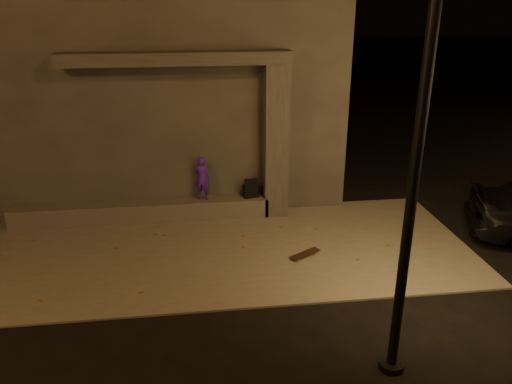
{
  "coord_description": "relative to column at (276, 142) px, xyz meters",
  "views": [
    {
      "loc": [
        -0.22,
        -7.39,
        5.0
      ],
      "look_at": [
        1.01,
        2.0,
        1.3
      ],
      "focal_mm": 35.0,
      "sensor_mm": 36.0,
      "label": 1
    }
  ],
  "objects": [
    {
      "name": "column",
      "position": [
        0.0,
        0.0,
        0.0
      ],
      "size": [
        0.55,
        0.55,
        3.6
      ],
      "primitive_type": "cube",
      "color": "#363431",
      "rests_on": "sidewalk"
    },
    {
      "name": "street_lamp_0",
      "position": [
        0.77,
        -5.65,
        2.42
      ],
      "size": [
        0.36,
        0.36,
        7.53
      ],
      "color": "black",
      "rests_on": "ground"
    },
    {
      "name": "ground",
      "position": [
        -1.7,
        -3.75,
        -1.84
      ],
      "size": [
        120.0,
        120.0,
        0.0
      ],
      "primitive_type": "plane",
      "color": "black",
      "rests_on": "ground"
    },
    {
      "name": "skateboard",
      "position": [
        0.25,
        -2.31,
        -1.74
      ],
      "size": [
        0.7,
        0.52,
        0.08
      ],
      "rotation": [
        0.0,
        0.0,
        0.53
      ],
      "color": "black",
      "rests_on": "sidewalk"
    },
    {
      "name": "sidewalk",
      "position": [
        -1.7,
        -1.75,
        -1.82
      ],
      "size": [
        11.0,
        4.4,
        0.04
      ],
      "primitive_type": "cube",
      "color": "#67635B",
      "rests_on": "ground"
    },
    {
      "name": "skateboarder",
      "position": [
        -1.75,
        0.0,
        -0.82
      ],
      "size": [
        0.45,
        0.37,
        1.06
      ],
      "primitive_type": "imported",
      "rotation": [
        0.0,
        0.0,
        2.79
      ],
      "color": "#4219A5",
      "rests_on": "ledge"
    },
    {
      "name": "ledge",
      "position": [
        -3.2,
        0.0,
        -1.58
      ],
      "size": [
        6.0,
        0.55,
        0.45
      ],
      "primitive_type": "cube",
      "color": "#534F4B",
      "rests_on": "sidewalk"
    },
    {
      "name": "canopy",
      "position": [
        -2.2,
        0.05,
        1.94
      ],
      "size": [
        5.0,
        0.7,
        0.28
      ],
      "primitive_type": "cube",
      "color": "#363431",
      "rests_on": "column"
    },
    {
      "name": "building",
      "position": [
        -2.7,
        2.74,
        0.77
      ],
      "size": [
        9.0,
        5.1,
        5.22
      ],
      "color": "#363431",
      "rests_on": "ground"
    },
    {
      "name": "backpack",
      "position": [
        -0.6,
        0.0,
        -1.18
      ],
      "size": [
        0.39,
        0.29,
        0.5
      ],
      "rotation": [
        0.0,
        0.0,
        0.17
      ],
      "color": "black",
      "rests_on": "ledge"
    }
  ]
}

